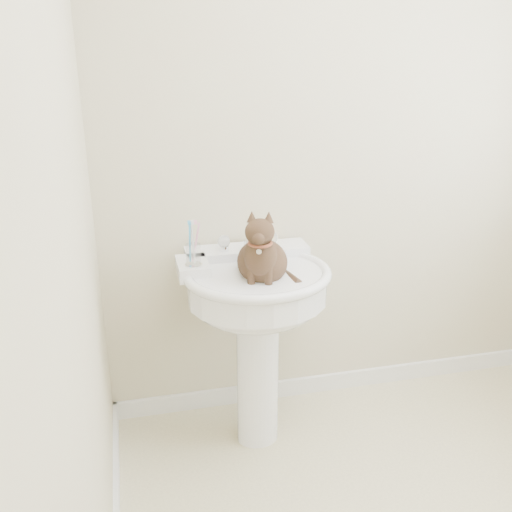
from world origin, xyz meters
TOP-DOWN VIEW (x-y plane):
  - wall_back at (0.00, 1.10)m, footprint 2.20×0.00m
  - wall_left at (-1.10, 0.00)m, footprint 0.00×2.20m
  - baseboard_back at (0.00, 1.09)m, footprint 2.20×0.02m
  - pedestal_sink at (-0.46, 0.81)m, footprint 0.62×0.61m
  - faucet at (-0.46, 0.96)m, footprint 0.28×0.12m
  - soap_bar at (-0.38, 1.05)m, footprint 0.10×0.07m
  - toothbrush_cup at (-0.72, 0.84)m, footprint 0.07×0.07m
  - cat at (-0.45, 0.76)m, footprint 0.22×0.28m

SIDE VIEW (x-z plane):
  - baseboard_back at x=0.00m, z-range 0.00..0.09m
  - pedestal_sink at x=-0.46m, z-range 0.25..1.10m
  - soap_bar at x=-0.38m, z-range 0.86..0.89m
  - faucet at x=-0.46m, z-range 0.83..0.97m
  - cat at x=-0.45m, z-range 0.70..1.10m
  - toothbrush_cup at x=-0.72m, z-range 0.81..1.00m
  - wall_back at x=0.00m, z-range 0.00..2.50m
  - wall_left at x=-1.10m, z-range 0.00..2.50m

